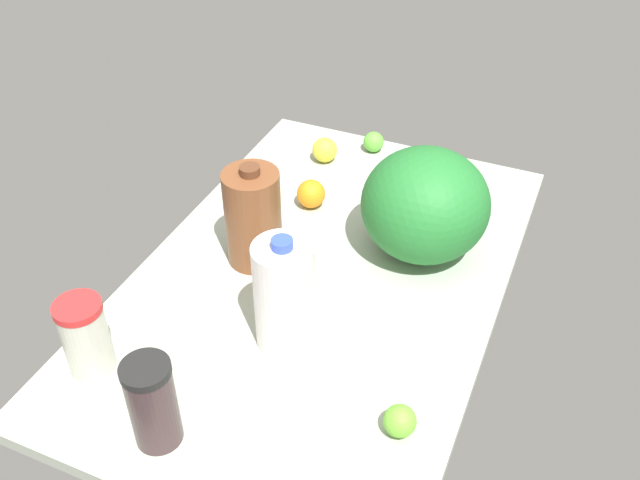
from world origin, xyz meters
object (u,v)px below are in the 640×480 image
object	(u,v)px
chocolate_milk_jug	(254,216)
watermelon	(425,205)
milk_jug	(284,296)
lime_loose	(374,142)
lime_near_front	(400,421)
lemon_by_jug	(325,150)
orange_far_back	(311,194)
shaker_bottle	(153,403)
tumbler_cup	(85,337)

from	to	relation	value
chocolate_milk_jug	watermelon	world-z (taller)	watermelon
watermelon	milk_jug	distance (cm)	40.77
watermelon	lime_loose	distance (cm)	44.76
watermelon	lime_loose	world-z (taller)	watermelon
lime_near_front	lemon_by_jug	size ratio (longest dim) A/B	0.87
lime_near_front	lime_loose	distance (cm)	92.78
lime_near_front	orange_far_back	size ratio (longest dim) A/B	0.82
watermelon	orange_far_back	distance (cm)	31.57
shaker_bottle	milk_jug	bearing A→B (deg)	-19.12
tumbler_cup	lime_loose	distance (cm)	96.93
shaker_bottle	tumbler_cup	distance (cm)	22.08
tumbler_cup	chocolate_milk_jug	bearing A→B (deg)	-18.10
milk_jug	orange_far_back	world-z (taller)	milk_jug
shaker_bottle	tumbler_cup	world-z (taller)	shaker_bottle
chocolate_milk_jug	lemon_by_jug	world-z (taller)	chocolate_milk_jug
tumbler_cup	orange_far_back	bearing A→B (deg)	-14.63
tumbler_cup	lemon_by_jug	size ratio (longest dim) A/B	2.39
watermelon	orange_far_back	bearing A→B (deg)	79.03
chocolate_milk_jug	orange_far_back	xyz separation A→B (cm)	(22.80, -3.25, -7.76)
watermelon	lemon_by_jug	bearing A→B (deg)	53.01
chocolate_milk_jug	milk_jug	world-z (taller)	milk_jug
lime_loose	orange_far_back	distance (cm)	30.84
watermelon	milk_jug	bearing A→B (deg)	156.96
lime_loose	milk_jug	bearing A→B (deg)	-173.35
lemon_by_jug	milk_jug	bearing A→B (deg)	-163.54
watermelon	lime_near_front	world-z (taller)	watermelon
milk_jug	orange_far_back	xyz separation A→B (cm)	(43.28, 13.77, -8.24)
milk_jug	lime_loose	world-z (taller)	milk_jug
shaker_bottle	orange_far_back	distance (cm)	72.69
lime_near_front	lemon_by_jug	xyz separation A→B (cm)	(75.61, 46.07, 0.44)
orange_far_back	lime_loose	bearing A→B (deg)	-9.67
shaker_bottle	chocolate_milk_jug	size ratio (longest dim) A/B	0.74
lime_loose	tumbler_cup	bearing A→B (deg)	166.95
chocolate_milk_jug	milk_jug	size ratio (longest dim) A/B	0.96
orange_far_back	watermelon	bearing A→B (deg)	-100.97
milk_jug	lime_near_front	xyz separation A→B (cm)	(-11.90, -27.24, -8.85)
orange_far_back	lime_near_front	bearing A→B (deg)	-143.38
chocolate_milk_jug	tumbler_cup	xyz separation A→B (cm)	(-41.09, 13.43, -3.26)
orange_far_back	milk_jug	bearing A→B (deg)	-162.35
shaker_bottle	chocolate_milk_jug	bearing A→B (deg)	7.95
shaker_bottle	lemon_by_jug	xyz separation A→B (cm)	(92.83, 8.73, -5.58)
milk_jug	lime_near_front	bearing A→B (deg)	-113.60
chocolate_milk_jug	lime_near_front	distance (cm)	55.48
shaker_bottle	watermelon	distance (cm)	71.63
lime_near_front	lemon_by_jug	distance (cm)	88.54
lime_loose	chocolate_milk_jug	bearing A→B (deg)	171.00
chocolate_milk_jug	lime_loose	world-z (taller)	chocolate_milk_jug
watermelon	lemon_by_jug	world-z (taller)	watermelon
shaker_bottle	tumbler_cup	xyz separation A→B (cm)	(8.50, 20.35, -0.90)
watermelon	tumbler_cup	xyz separation A→B (cm)	(-58.13, 46.40, -4.44)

